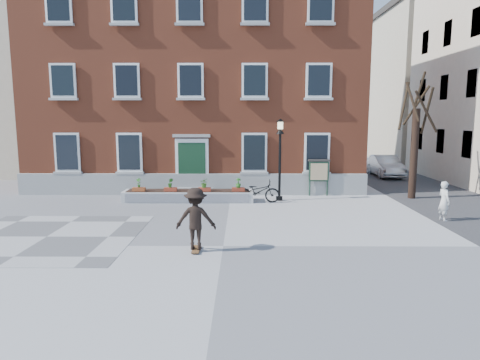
{
  "coord_description": "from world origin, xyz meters",
  "views": [
    {
      "loc": [
        0.61,
        -12.92,
        4.01
      ],
      "look_at": [
        0.5,
        4.0,
        1.5
      ],
      "focal_mm": 32.0,
      "sensor_mm": 36.0,
      "label": 1
    }
  ],
  "objects_px": {
    "notice_board": "(319,171)",
    "bystander": "(444,201)",
    "bicycle": "(258,191)",
    "skateboarder": "(196,219)",
    "lamp_post": "(280,148)",
    "parked_car": "(385,166)"
  },
  "relations": [
    {
      "from": "bicycle",
      "to": "skateboarder",
      "type": "xyz_separation_m",
      "value": [
        -2.12,
        -7.38,
        0.46
      ]
    },
    {
      "from": "bystander",
      "to": "skateboarder",
      "type": "relative_size",
      "value": 0.8
    },
    {
      "from": "parked_car",
      "to": "lamp_post",
      "type": "xyz_separation_m",
      "value": [
        -7.9,
        -8.46,
        1.82
      ]
    },
    {
      "from": "bicycle",
      "to": "bystander",
      "type": "height_order",
      "value": "bystander"
    },
    {
      "from": "bicycle",
      "to": "notice_board",
      "type": "relative_size",
      "value": 1.09
    },
    {
      "from": "notice_board",
      "to": "lamp_post",
      "type": "bearing_deg",
      "value": -149.66
    },
    {
      "from": "bicycle",
      "to": "lamp_post",
      "type": "height_order",
      "value": "lamp_post"
    },
    {
      "from": "bystander",
      "to": "lamp_post",
      "type": "height_order",
      "value": "lamp_post"
    },
    {
      "from": "lamp_post",
      "to": "parked_car",
      "type": "bearing_deg",
      "value": 46.97
    },
    {
      "from": "bicycle",
      "to": "lamp_post",
      "type": "relative_size",
      "value": 0.52
    },
    {
      "from": "skateboarder",
      "to": "bicycle",
      "type": "bearing_deg",
      "value": 73.96
    },
    {
      "from": "bystander",
      "to": "notice_board",
      "type": "relative_size",
      "value": 0.82
    },
    {
      "from": "bicycle",
      "to": "notice_board",
      "type": "height_order",
      "value": "notice_board"
    },
    {
      "from": "notice_board",
      "to": "bicycle",
      "type": "bearing_deg",
      "value": -150.81
    },
    {
      "from": "lamp_post",
      "to": "skateboarder",
      "type": "distance_m",
      "value": 8.66
    },
    {
      "from": "parked_car",
      "to": "bystander",
      "type": "height_order",
      "value": "bystander"
    },
    {
      "from": "notice_board",
      "to": "bystander",
      "type": "bearing_deg",
      "value": -53.03
    },
    {
      "from": "bicycle",
      "to": "notice_board",
      "type": "bearing_deg",
      "value": -60.98
    },
    {
      "from": "parked_car",
      "to": "skateboarder",
      "type": "height_order",
      "value": "skateboarder"
    },
    {
      "from": "lamp_post",
      "to": "skateboarder",
      "type": "bearing_deg",
      "value": -111.85
    },
    {
      "from": "bicycle",
      "to": "parked_car",
      "type": "height_order",
      "value": "parked_car"
    },
    {
      "from": "bicycle",
      "to": "skateboarder",
      "type": "distance_m",
      "value": 7.7
    }
  ]
}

